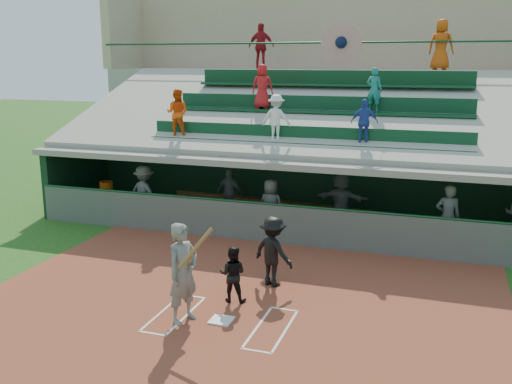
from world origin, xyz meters
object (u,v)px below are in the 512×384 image
(white_table, at_px, (107,204))
(water_cooler, at_px, (106,188))
(batter_at_plate, at_px, (183,273))
(home_plate, at_px, (221,320))
(catcher, at_px, (233,274))

(white_table, bearing_deg, water_cooler, 114.41)
(batter_at_plate, bearing_deg, home_plate, 17.13)
(home_plate, relative_size, catcher, 0.36)
(home_plate, xyz_separation_m, catcher, (-0.13, 0.97, 0.58))
(home_plate, height_order, batter_at_plate, batter_at_plate)
(home_plate, height_order, white_table, white_table)
(water_cooler, bearing_deg, home_plate, -43.31)
(batter_at_plate, distance_m, water_cooler, 8.64)
(home_plate, xyz_separation_m, water_cooler, (-6.53, 6.15, 0.86))
(home_plate, relative_size, batter_at_plate, 0.22)
(batter_at_plate, height_order, catcher, batter_at_plate)
(batter_at_plate, distance_m, catcher, 1.37)
(white_table, height_order, water_cooler, water_cooler)
(home_plate, bearing_deg, batter_at_plate, -162.87)
(white_table, bearing_deg, batter_at_plate, -25.86)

